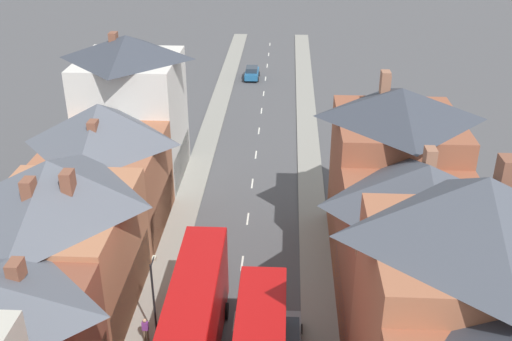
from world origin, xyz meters
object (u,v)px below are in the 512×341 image
object	(u,v)px
double_decker_bus_mid_street	(196,316)
pedestrian_mid_left	(145,329)
car_near_silver	(286,338)
street_lamp	(154,297)
car_near_blue	(252,73)

from	to	relation	value
double_decker_bus_mid_street	pedestrian_mid_left	distance (m)	3.67
car_near_silver	street_lamp	size ratio (longest dim) A/B	0.76
car_near_silver	street_lamp	bearing A→B (deg)	178.91
double_decker_bus_mid_street	car_near_silver	world-z (taller)	double_decker_bus_mid_street
pedestrian_mid_left	street_lamp	xyz separation A→B (m)	(0.65, 0.08, 2.21)
car_near_blue	double_decker_bus_mid_street	bearing A→B (deg)	-90.01
car_near_blue	pedestrian_mid_left	bearing A→B (deg)	-93.55
pedestrian_mid_left	double_decker_bus_mid_street	bearing A→B (deg)	-15.83
double_decker_bus_mid_street	pedestrian_mid_left	size ratio (longest dim) A/B	6.71
double_decker_bus_mid_street	street_lamp	size ratio (longest dim) A/B	1.96
car_near_silver	car_near_blue	bearing A→B (deg)	95.59
car_near_blue	street_lamp	distance (m)	50.00
pedestrian_mid_left	car_near_silver	bearing A→B (deg)	-0.44
car_near_silver	pedestrian_mid_left	size ratio (longest dim) A/B	2.59
double_decker_bus_mid_street	street_lamp	distance (m)	2.66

